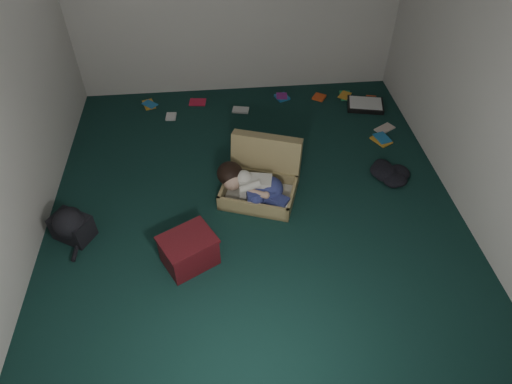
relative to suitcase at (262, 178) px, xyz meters
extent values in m
plane|color=#0F2C27|center=(-0.10, -0.26, -0.16)|extent=(4.50, 4.50, 0.00)
plane|color=silver|center=(-0.10, -2.51, 1.14)|extent=(4.50, 0.00, 4.50)
plane|color=silver|center=(1.90, -0.26, 1.14)|extent=(0.00, 4.50, 4.50)
cube|color=tan|center=(-0.05, -0.14, -0.08)|extent=(0.84, 0.72, 0.16)
cube|color=beige|center=(-0.05, -0.14, -0.12)|extent=(0.77, 0.64, 0.02)
cube|color=tan|center=(0.06, 0.18, 0.10)|extent=(0.75, 0.44, 0.53)
cube|color=silver|center=(-0.07, -0.15, 0.02)|extent=(0.33, 0.23, 0.22)
sphere|color=tan|center=(-0.30, -0.10, 0.08)|extent=(0.19, 0.19, 0.19)
ellipsoid|color=black|center=(-0.32, -0.03, 0.11)|extent=(0.26, 0.27, 0.22)
ellipsoid|color=navy|center=(0.07, -0.19, 0.02)|extent=(0.23, 0.27, 0.22)
cube|color=navy|center=(-0.04, -0.27, 0.01)|extent=(0.27, 0.15, 0.14)
cube|color=navy|center=(0.10, -0.33, -0.02)|extent=(0.27, 0.25, 0.11)
sphere|color=white|center=(0.20, -0.33, -0.04)|extent=(0.11, 0.11, 0.11)
sphere|color=white|center=(0.18, -0.40, -0.05)|extent=(0.10, 0.10, 0.10)
cylinder|color=tan|center=(-0.07, -0.29, 0.06)|extent=(0.20, 0.12, 0.07)
cube|color=#4C0F14|center=(-0.73, -0.87, -0.01)|extent=(0.54, 0.50, 0.29)
cube|color=#4C0F14|center=(-0.73, -0.87, 0.14)|extent=(0.56, 0.53, 0.02)
cube|color=black|center=(1.48, 1.39, -0.13)|extent=(0.51, 0.42, 0.06)
cube|color=white|center=(1.48, 1.39, -0.10)|extent=(0.46, 0.37, 0.01)
cube|color=gold|center=(-1.27, 1.69, -0.15)|extent=(0.19, 0.14, 0.02)
cube|color=red|center=(-0.65, 1.69, -0.15)|extent=(0.23, 0.22, 0.02)
cube|color=silver|center=(-0.11, 1.45, -0.15)|extent=(0.19, 0.22, 0.02)
cube|color=#2070AF|center=(0.45, 1.69, -0.15)|extent=(0.20, 0.22, 0.02)
cube|color=#E64A1B|center=(0.94, 1.65, -0.15)|extent=(0.23, 0.22, 0.02)
cube|color=#258B50|center=(1.29, 1.65, -0.15)|extent=(0.20, 0.15, 0.02)
cube|color=#862180|center=(1.46, 1.42, -0.15)|extent=(0.23, 0.23, 0.02)
cube|color=beige|center=(1.58, 0.89, -0.15)|extent=(0.17, 0.21, 0.02)
cube|color=gold|center=(1.47, 0.67, -0.15)|extent=(0.21, 0.23, 0.02)
cube|color=red|center=(1.60, 1.53, -0.15)|extent=(0.23, 0.21, 0.02)
cube|color=silver|center=(-0.98, 1.40, -0.15)|extent=(0.21, 0.17, 0.02)
camera|label=1|loc=(-0.40, -3.41, 3.09)|focal=32.00mm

